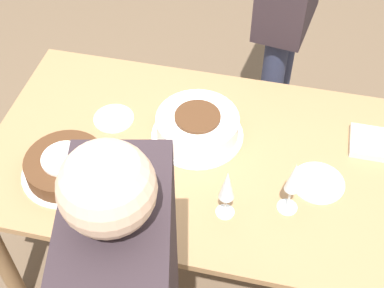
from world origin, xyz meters
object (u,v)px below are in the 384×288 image
object	(u,v)px
cake_center_white	(198,126)
cake_front_chocolate	(66,166)
wine_glass_near	(227,187)
wine_glass_far	(293,179)

from	to	relation	value
cake_center_white	cake_front_chocolate	size ratio (longest dim) A/B	1.07
wine_glass_near	wine_glass_far	distance (m)	0.22
cake_front_chocolate	wine_glass_near	size ratio (longest dim) A/B	1.50
cake_center_white	cake_front_chocolate	world-z (taller)	cake_center_white
wine_glass_far	cake_front_chocolate	bearing A→B (deg)	-178.53
cake_center_white	wine_glass_near	size ratio (longest dim) A/B	1.62
wine_glass_near	cake_center_white	bearing A→B (deg)	116.66
cake_front_chocolate	wine_glass_far	world-z (taller)	wine_glass_far
cake_center_white	wine_glass_near	world-z (taller)	wine_glass_near
wine_glass_near	wine_glass_far	size ratio (longest dim) A/B	0.93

